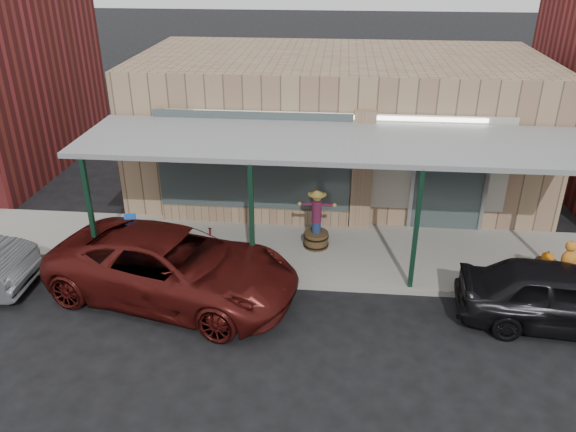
# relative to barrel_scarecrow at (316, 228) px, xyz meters

# --- Properties ---
(ground) EXTENTS (120.00, 120.00, 0.00)m
(ground) POSITION_rel_barrel_scarecrow_xyz_m (0.42, -3.80, -0.69)
(ground) COLOR black
(ground) RESTS_ON ground
(sidewalk) EXTENTS (40.00, 3.20, 0.15)m
(sidewalk) POSITION_rel_barrel_scarecrow_xyz_m (0.42, -0.20, -0.62)
(sidewalk) COLOR gray
(sidewalk) RESTS_ON ground
(storefront) EXTENTS (12.00, 6.25, 4.20)m
(storefront) POSITION_rel_barrel_scarecrow_xyz_m (0.42, 4.37, 1.40)
(storefront) COLOR #997D5E
(storefront) RESTS_ON ground
(awning) EXTENTS (12.00, 3.00, 3.04)m
(awning) POSITION_rel_barrel_scarecrow_xyz_m (0.42, -0.23, 2.32)
(awning) COLOR slate
(awning) RESTS_ON ground
(block_buildings_near) EXTENTS (61.00, 8.00, 8.00)m
(block_buildings_near) POSITION_rel_barrel_scarecrow_xyz_m (2.43, 5.40, 3.07)
(block_buildings_near) COLOR maroon
(block_buildings_near) RESTS_ON ground
(barrel_scarecrow) EXTENTS (0.96, 0.78, 1.61)m
(barrel_scarecrow) POSITION_rel_barrel_scarecrow_xyz_m (0.00, 0.00, 0.00)
(barrel_scarecrow) COLOR #503C20
(barrel_scarecrow) RESTS_ON sidewalk
(barrel_pumpkin) EXTENTS (0.60, 0.60, 0.64)m
(barrel_pumpkin) POSITION_rel_barrel_scarecrow_xyz_m (5.42, -0.86, -0.32)
(barrel_pumpkin) COLOR #503C20
(barrel_pumpkin) RESTS_ON sidewalk
(handicap_sign) EXTENTS (0.26, 0.12, 1.33)m
(handicap_sign) POSITION_rel_barrel_scarecrow_xyz_m (-4.34, -1.21, 0.31)
(handicap_sign) COLOR gray
(handicap_sign) RESTS_ON sidewalk
(parked_sedan) EXTENTS (4.23, 2.01, 1.58)m
(parked_sedan) POSITION_rel_barrel_scarecrow_xyz_m (5.14, -2.59, 0.01)
(parked_sedan) COLOR black
(parked_sedan) RESTS_ON ground
(car_maroon) EXTENTS (6.00, 3.79, 1.54)m
(car_maroon) POSITION_rel_barrel_scarecrow_xyz_m (-3.04, -2.32, 0.08)
(car_maroon) COLOR #4B110F
(car_maroon) RESTS_ON ground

